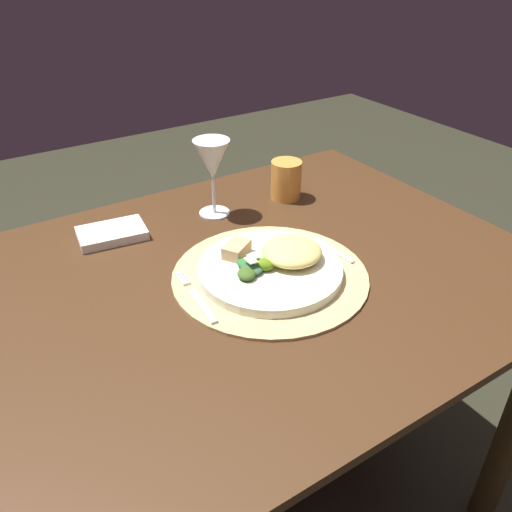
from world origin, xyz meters
TOP-DOWN VIEW (x-y plane):
  - ground_plane at (0.00, 0.00)m, footprint 6.00×6.00m
  - dining_table at (0.00, 0.00)m, footprint 1.11×0.86m
  - placemat at (0.02, -0.04)m, footprint 0.38×0.38m
  - dinner_plate at (0.02, -0.04)m, footprint 0.28×0.28m
  - pasta_serving at (0.07, -0.04)m, footprint 0.16×0.16m
  - salad_greens at (-0.02, -0.03)m, footprint 0.09×0.08m
  - bread_piece at (-0.02, 0.03)m, footprint 0.07×0.06m
  - fork at (-0.14, -0.03)m, footprint 0.03×0.17m
  - spoon at (0.17, -0.01)m, footprint 0.02×0.12m
  - napkin at (-0.19, 0.27)m, footprint 0.15×0.11m
  - wine_glass at (0.05, 0.25)m, footprint 0.08×0.08m
  - amber_tumbler at (0.24, 0.23)m, footprint 0.07×0.07m

SIDE VIEW (x-z plane):
  - ground_plane at x=0.00m, z-range 0.00..0.00m
  - dining_table at x=0.00m, z-range 0.22..0.98m
  - placemat at x=0.02m, z-range 0.76..0.76m
  - fork at x=-0.14m, z-range 0.76..0.77m
  - spoon at x=0.17m, z-range 0.76..0.77m
  - napkin at x=-0.19m, z-range 0.76..0.78m
  - dinner_plate at x=0.02m, z-range 0.76..0.78m
  - salad_greens at x=-0.02m, z-range 0.78..0.81m
  - bread_piece at x=-0.02m, z-range 0.78..0.81m
  - pasta_serving at x=0.07m, z-range 0.78..0.82m
  - amber_tumbler at x=0.24m, z-range 0.76..0.85m
  - wine_glass at x=0.05m, z-range 0.80..0.98m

